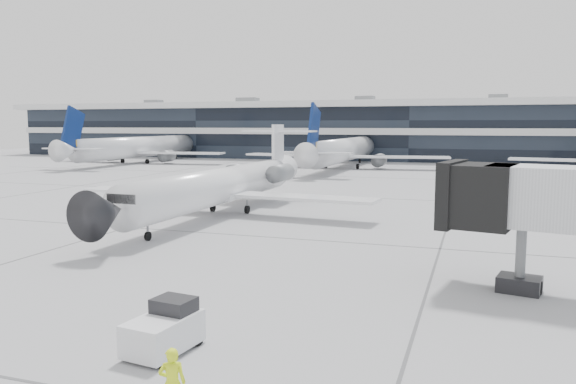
% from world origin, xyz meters
% --- Properties ---
extents(ground, '(220.00, 220.00, 0.00)m').
position_xyz_m(ground, '(0.00, 0.00, 0.00)').
color(ground, gray).
rests_on(ground, ground).
extents(terminal, '(170.00, 22.00, 10.00)m').
position_xyz_m(terminal, '(0.00, 82.00, 5.00)').
color(terminal, black).
rests_on(terminal, ground).
extents(bg_jet_left, '(32.00, 40.00, 9.60)m').
position_xyz_m(bg_jet_left, '(-45.00, 55.00, 0.00)').
color(bg_jet_left, silver).
rests_on(bg_jet_left, ground).
extents(bg_jet_center, '(32.00, 40.00, 9.60)m').
position_xyz_m(bg_jet_center, '(-8.00, 55.00, 0.00)').
color(bg_jet_center, silver).
rests_on(bg_jet_center, ground).
extents(regional_jet, '(23.52, 29.24, 6.77)m').
position_xyz_m(regional_jet, '(-6.25, 6.85, 2.31)').
color(regional_jet, white).
rests_on(regional_jet, ground).
extents(ramp_worker, '(0.74, 0.64, 1.72)m').
position_xyz_m(ramp_worker, '(5.30, -20.43, 0.86)').
color(ramp_worker, '#E3FF1A').
rests_on(ramp_worker, ground).
extents(baggage_tug, '(1.70, 2.55, 1.52)m').
position_xyz_m(baggage_tug, '(3.08, -17.06, 0.68)').
color(baggage_tug, white).
rests_on(baggage_tug, ground).
extents(traffic_cone, '(0.43, 0.43, 0.51)m').
position_xyz_m(traffic_cone, '(-8.90, 14.27, 0.24)').
color(traffic_cone, '#FF3A0D').
rests_on(traffic_cone, ground).
extents(far_tug, '(1.62, 2.39, 1.41)m').
position_xyz_m(far_tug, '(-14.77, 28.59, 0.63)').
color(far_tug, black).
rests_on(far_tug, ground).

